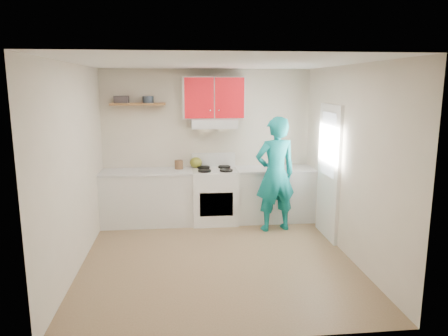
{
  "coord_description": "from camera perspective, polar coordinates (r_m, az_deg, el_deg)",
  "views": [
    {
      "loc": [
        -0.48,
        -5.38,
        2.33
      ],
      "look_at": [
        0.15,
        0.55,
        1.15
      ],
      "focal_mm": 33.71,
      "sensor_mm": 36.0,
      "label": 1
    }
  ],
  "objects": [
    {
      "name": "counter_right",
      "position": [
        7.4,
        6.79,
        -3.59
      ],
      "size": [
        1.32,
        0.6,
        0.9
      ],
      "primitive_type": "cube",
      "color": "silver",
      "rests_on": "floor"
    },
    {
      "name": "upper_cabinets",
      "position": [
        7.14,
        -1.42,
        9.51
      ],
      "size": [
        1.02,
        0.33,
        0.7
      ],
      "primitive_type": "cube",
      "color": "red",
      "rests_on": "back_wall"
    },
    {
      "name": "stove",
      "position": [
        7.22,
        -1.26,
        -3.81
      ],
      "size": [
        0.76,
        0.65,
        0.92
      ],
      "primitive_type": "cube",
      "color": "white",
      "rests_on": "floor"
    },
    {
      "name": "left_wall",
      "position": [
        5.63,
        -19.51,
        0.01
      ],
      "size": [
        0.04,
        3.8,
        2.6
      ],
      "primitive_type": "cube",
      "color": "beige",
      "rests_on": "floor"
    },
    {
      "name": "right_wall",
      "position": [
        5.93,
        16.65,
        0.72
      ],
      "size": [
        0.04,
        3.8,
        2.6
      ],
      "primitive_type": "cube",
      "color": "beige",
      "rests_on": "floor"
    },
    {
      "name": "ceiling",
      "position": [
        5.4,
        -1.0,
        14.06
      ],
      "size": [
        3.6,
        3.8,
        0.04
      ],
      "primitive_type": "cube",
      "color": "white",
      "rests_on": "floor"
    },
    {
      "name": "floor",
      "position": [
        5.88,
        -0.91,
        -12.15
      ],
      "size": [
        3.8,
        3.8,
        0.0
      ],
      "primitive_type": "plane",
      "color": "brown",
      "rests_on": "ground"
    },
    {
      "name": "counter_left",
      "position": [
        7.25,
        -10.31,
        -4.02
      ],
      "size": [
        1.52,
        0.6,
        0.9
      ],
      "primitive_type": "cube",
      "color": "silver",
      "rests_on": "floor"
    },
    {
      "name": "range_hood",
      "position": [
        7.11,
        -1.37,
        6.07
      ],
      "size": [
        0.76,
        0.44,
        0.15
      ],
      "primitive_type": "cube",
      "color": "silver",
      "rests_on": "back_wall"
    },
    {
      "name": "back_wall",
      "position": [
        7.36,
        -2.27,
        3.15
      ],
      "size": [
        3.6,
        0.04,
        2.6
      ],
      "primitive_type": "cube",
      "color": "beige",
      "rests_on": "floor"
    },
    {
      "name": "door",
      "position": [
        6.61,
        14.01,
        -0.52
      ],
      "size": [
        0.05,
        0.85,
        2.05
      ],
      "primitive_type": "cube",
      "color": "white",
      "rests_on": "floor"
    },
    {
      "name": "books",
      "position": [
        7.21,
        -13.74,
        9.03
      ],
      "size": [
        0.24,
        0.18,
        0.12
      ],
      "primitive_type": "cube",
      "rotation": [
        0.0,
        0.0,
        -0.08
      ],
      "color": "#433B40",
      "rests_on": "shelf"
    },
    {
      "name": "cutting_board",
      "position": [
        7.22,
        5.82,
        -0.2
      ],
      "size": [
        0.35,
        0.27,
        0.02
      ],
      "primitive_type": "cube",
      "rotation": [
        0.0,
        0.0,
        0.11
      ],
      "color": "olive",
      "rests_on": "counter_right"
    },
    {
      "name": "tin",
      "position": [
        7.14,
        -10.26,
        9.13
      ],
      "size": [
        0.2,
        0.2,
        0.11
      ],
      "primitive_type": "cylinder",
      "rotation": [
        0.0,
        0.0,
        0.09
      ],
      "color": "#333D4C",
      "rests_on": "shelf"
    },
    {
      "name": "kettle",
      "position": [
        7.28,
        -3.83,
        0.75
      ],
      "size": [
        0.24,
        0.24,
        0.18
      ],
      "primitive_type": "ellipsoid",
      "rotation": [
        0.0,
        0.0,
        -0.12
      ],
      "color": "olive",
      "rests_on": "stove"
    },
    {
      "name": "door_glass",
      "position": [
        6.53,
        13.96,
        3.13
      ],
      "size": [
        0.01,
        0.55,
        0.95
      ],
      "primitive_type": "cube",
      "color": "white",
      "rests_on": "door"
    },
    {
      "name": "shelf",
      "position": [
        7.16,
        -11.56,
        8.5
      ],
      "size": [
        0.9,
        0.3,
        0.04
      ],
      "primitive_type": "cube",
      "color": "brown",
      "rests_on": "back_wall"
    },
    {
      "name": "silicone_mat",
      "position": [
        7.31,
        10.1,
        -0.23
      ],
      "size": [
        0.34,
        0.3,
        0.01
      ],
      "primitive_type": "cube",
      "rotation": [
        0.0,
        0.0,
        0.17
      ],
      "color": "red",
      "rests_on": "counter_right"
    },
    {
      "name": "person",
      "position": [
        6.78,
        6.97,
        -0.85
      ],
      "size": [
        0.74,
        0.56,
        1.85
      ],
      "primitive_type": "imported",
      "rotation": [
        0.0,
        0.0,
        3.33
      ],
      "color": "#0E7C7F",
      "rests_on": "floor"
    },
    {
      "name": "crock",
      "position": [
        7.2,
        -6.14,
        0.38
      ],
      "size": [
        0.18,
        0.18,
        0.17
      ],
      "primitive_type": "cylinder",
      "rotation": [
        0.0,
        0.0,
        -0.29
      ],
      "color": "brown",
      "rests_on": "counter_left"
    },
    {
      "name": "front_wall",
      "position": [
        3.66,
        1.72,
        -5.17
      ],
      "size": [
        3.6,
        0.04,
        2.6
      ],
      "primitive_type": "cube",
      "color": "beige",
      "rests_on": "floor"
    }
  ]
}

